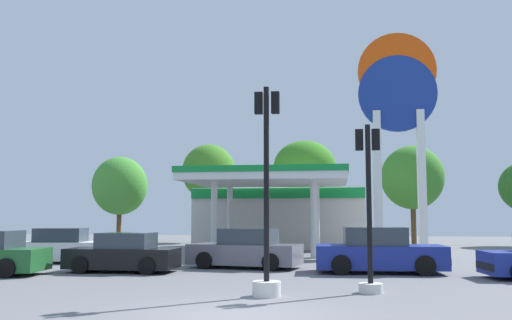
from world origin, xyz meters
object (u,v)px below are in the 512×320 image
at_px(station_pole_sign, 398,112).
at_px(car_5, 123,254).
at_px(tree_0, 120,186).
at_px(car_3, 245,250).
at_px(car_1, 379,252).
at_px(traffic_signal_1, 369,219).
at_px(tree_2, 305,167).
at_px(tree_3, 412,178).
at_px(car_0, 58,247).
at_px(tree_1, 209,172).
at_px(traffic_signal_0, 267,223).

height_order(station_pole_sign, car_5, station_pole_sign).
bearing_deg(tree_0, car_3, -56.45).
xyz_separation_m(car_3, tree_0, (-13.31, 20.07, 3.64)).
bearing_deg(car_3, car_5, -152.61).
distance_m(car_1, traffic_signal_1, 5.39).
height_order(car_3, car_5, car_3).
height_order(tree_2, tree_3, tree_2).
distance_m(station_pole_sign, car_5, 16.75).
xyz_separation_m(car_1, tree_3, (3.88, 20.38, 3.98)).
height_order(car_0, car_3, car_3).
bearing_deg(tree_1, car_3, -72.86).
bearing_deg(car_3, car_0, 171.73).
bearing_deg(tree_3, car_3, -114.68).
relative_size(traffic_signal_1, tree_2, 0.59).
bearing_deg(tree_0, station_pole_sign, -29.77).
xyz_separation_m(car_5, tree_2, (5.26, 22.12, 5.01)).
relative_size(car_5, tree_0, 0.59).
relative_size(car_0, traffic_signal_1, 0.98).
relative_size(station_pole_sign, tree_2, 1.56).
relative_size(station_pole_sign, traffic_signal_0, 2.21).
bearing_deg(car_1, car_3, 167.45).
xyz_separation_m(station_pole_sign, traffic_signal_0, (-5.05, -15.89, -5.69)).
height_order(car_1, traffic_signal_1, traffic_signal_1).
distance_m(car_0, tree_1, 19.49).
bearing_deg(traffic_signal_1, tree_1, 111.83).
distance_m(station_pole_sign, tree_3, 11.25).
bearing_deg(car_3, tree_0, 123.55).
relative_size(car_0, tree_2, 0.58).
height_order(traffic_signal_0, tree_2, tree_2).
xyz_separation_m(tree_2, tree_3, (7.70, -0.72, -0.93)).
bearing_deg(car_0, car_3, -8.27).
height_order(car_1, traffic_signal_0, traffic_signal_0).
distance_m(car_1, car_3, 5.09).
bearing_deg(tree_2, car_5, -103.37).
bearing_deg(car_5, tree_1, 95.33).
relative_size(car_5, traffic_signal_1, 0.89).
bearing_deg(car_1, tree_1, 117.82).
distance_m(car_5, tree_0, 24.31).
distance_m(car_0, traffic_signal_1, 14.87).
relative_size(car_1, car_3, 1.02).
distance_m(car_0, tree_2, 21.64).
bearing_deg(tree_0, traffic_signal_1, -56.18).
bearing_deg(tree_3, car_1, -100.79).
relative_size(car_5, traffic_signal_0, 0.74).
distance_m(traffic_signal_0, tree_0, 31.36).
bearing_deg(car_0, tree_1, 83.29).
bearing_deg(station_pole_sign, car_5, -135.57).
height_order(station_pole_sign, tree_3, station_pole_sign).
xyz_separation_m(traffic_signal_0, traffic_signal_1, (2.62, 1.00, 0.10)).
xyz_separation_m(car_3, car_5, (-4.11, -2.13, -0.05)).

